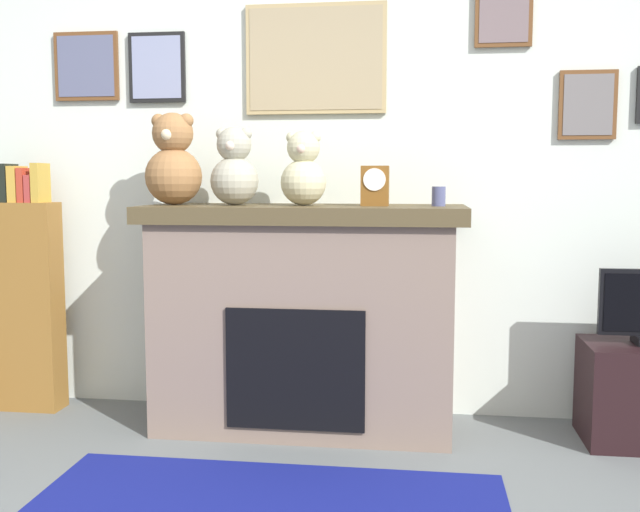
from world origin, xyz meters
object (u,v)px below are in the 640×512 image
Objects in this scene: bookshelf at (23,296)px; teddy_bear_tan at (173,164)px; teddy_bear_grey at (234,170)px; candle_jar at (439,196)px; teddy_bear_brown at (303,172)px; fireplace at (305,316)px; mantel_clock at (375,186)px.

teddy_bear_tan is at bearing -6.70° from bookshelf.
teddy_bear_tan is (0.87, -0.10, 0.69)m from bookshelf.
teddy_bear_grey is (1.17, -0.10, 0.65)m from bookshelf.
bookshelf is 2.91× the size of teddy_bear_tan.
teddy_bear_brown is at bearing -179.96° from candle_jar.
teddy_bear_grey reaches higher than bookshelf.
teddy_bear_brown is (-0.00, -0.02, 0.70)m from fireplace.
teddy_bear_tan is 0.31m from teddy_bear_grey.
candle_jar is (0.64, -0.02, 0.59)m from fireplace.
bookshelf is 3.67× the size of teddy_bear_brown.
teddy_bear_brown reaches higher than bookshelf.
teddy_bear_brown reaches higher than fireplace.
candle_jar is 0.26× the size of teddy_bear_brown.
bookshelf reaches higher than mantel_clock.
candle_jar is 0.24× the size of teddy_bear_grey.
bookshelf is at bearing 175.03° from teddy_bear_grey.
candle_jar is 1.29m from teddy_bear_tan.
bookshelf is at bearing 173.30° from teddy_bear_tan.
teddy_bear_brown is at bearing 179.84° from mantel_clock.
candle_jar is at bearing 0.03° from teddy_bear_tan.
teddy_bear_brown is at bearing 0.01° from teddy_bear_tan.
fireplace is 4.34× the size of teddy_bear_brown.
fireplace is 4.09× the size of teddy_bear_grey.
candle_jar is 0.98m from teddy_bear_grey.
teddy_bear_tan reaches higher than candle_jar.
mantel_clock is 0.99m from teddy_bear_tan.
teddy_bear_grey is at bearing -4.97° from bookshelf.
fireplace is at bearing 176.78° from mantel_clock.
fireplace is 1.18× the size of bookshelf.
bookshelf is 3.46× the size of teddy_bear_grey.
teddy_bear_grey reaches higher than candle_jar.
bookshelf is at bearing 176.13° from teddy_bear_brown.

